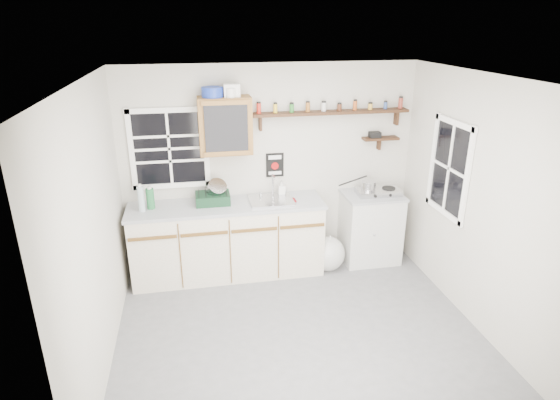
{
  "coord_description": "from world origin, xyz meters",
  "views": [
    {
      "loc": [
        -0.93,
        -3.85,
        2.95
      ],
      "look_at": [
        -0.09,
        0.55,
        1.22
      ],
      "focal_mm": 30.0,
      "sensor_mm": 36.0,
      "label": 1
    }
  ],
  "objects_px": {
    "main_cabinet": "(228,239)",
    "spice_shelf": "(331,112)",
    "dish_rack": "(214,195)",
    "hotplate": "(378,191)",
    "right_cabinet": "(370,227)",
    "upper_cabinet": "(225,126)"
  },
  "relations": [
    {
      "from": "upper_cabinet",
      "to": "dish_rack",
      "type": "relative_size",
      "value": 1.62
    },
    {
      "from": "right_cabinet",
      "to": "dish_rack",
      "type": "xyz_separation_m",
      "value": [
        -1.97,
        0.04,
        0.56
      ]
    },
    {
      "from": "dish_rack",
      "to": "hotplate",
      "type": "bearing_deg",
      "value": -1.1
    },
    {
      "from": "main_cabinet",
      "to": "upper_cabinet",
      "type": "relative_size",
      "value": 3.55
    },
    {
      "from": "right_cabinet",
      "to": "dish_rack",
      "type": "distance_m",
      "value": 2.05
    },
    {
      "from": "right_cabinet",
      "to": "hotplate",
      "type": "bearing_deg",
      "value": -17.44
    },
    {
      "from": "upper_cabinet",
      "to": "spice_shelf",
      "type": "height_order",
      "value": "upper_cabinet"
    },
    {
      "from": "spice_shelf",
      "to": "dish_rack",
      "type": "height_order",
      "value": "spice_shelf"
    },
    {
      "from": "upper_cabinet",
      "to": "hotplate",
      "type": "bearing_deg",
      "value": -4.25
    },
    {
      "from": "upper_cabinet",
      "to": "spice_shelf",
      "type": "relative_size",
      "value": 0.34
    },
    {
      "from": "dish_rack",
      "to": "spice_shelf",
      "type": "bearing_deg",
      "value": 6.42
    },
    {
      "from": "spice_shelf",
      "to": "hotplate",
      "type": "height_order",
      "value": "spice_shelf"
    },
    {
      "from": "right_cabinet",
      "to": "spice_shelf",
      "type": "relative_size",
      "value": 0.48
    },
    {
      "from": "main_cabinet",
      "to": "dish_rack",
      "type": "bearing_deg",
      "value": 154.43
    },
    {
      "from": "upper_cabinet",
      "to": "dish_rack",
      "type": "bearing_deg",
      "value": -155.76
    },
    {
      "from": "hotplate",
      "to": "spice_shelf",
      "type": "bearing_deg",
      "value": 163.32
    },
    {
      "from": "main_cabinet",
      "to": "spice_shelf",
      "type": "distance_m",
      "value": 1.98
    },
    {
      "from": "spice_shelf",
      "to": "main_cabinet",
      "type": "bearing_deg",
      "value": -170.74
    },
    {
      "from": "main_cabinet",
      "to": "dish_rack",
      "type": "relative_size",
      "value": 5.75
    },
    {
      "from": "main_cabinet",
      "to": "hotplate",
      "type": "height_order",
      "value": "hotplate"
    },
    {
      "from": "main_cabinet",
      "to": "hotplate",
      "type": "distance_m",
      "value": 1.96
    },
    {
      "from": "main_cabinet",
      "to": "spice_shelf",
      "type": "height_order",
      "value": "spice_shelf"
    }
  ]
}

